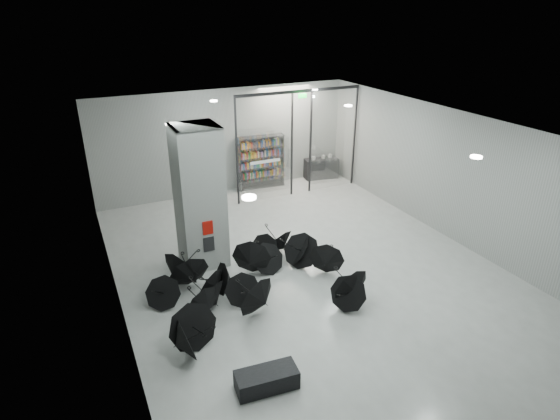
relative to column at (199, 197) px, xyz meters
name	(u,v)px	position (x,y,z in m)	size (l,w,h in m)	color
room	(316,178)	(2.50, -2.00, 0.84)	(14.00, 14.02, 4.01)	gray
column	(199,197)	(0.00, 0.00, 0.00)	(1.20, 1.20, 4.00)	slate
fire_cabinet	(208,228)	(0.00, -0.62, -0.65)	(0.28, 0.04, 0.38)	#A50A07
info_panel	(209,244)	(0.00, -0.62, -1.15)	(0.30, 0.03, 0.42)	black
exit_sign	(302,96)	(4.90, 3.30, 1.82)	(0.30, 0.06, 0.15)	#0CE533
glass_partition	(299,139)	(4.89, 3.50, 0.18)	(5.06, 0.08, 4.00)	silver
bench	(267,379)	(-0.32, -5.19, -1.81)	(1.21, 0.52, 0.39)	black
bookshelf	(261,162)	(3.85, 4.75, -0.94)	(1.92, 0.38, 2.11)	black
shop_counter	(321,168)	(6.58, 4.63, -1.58)	(1.41, 0.57, 0.85)	black
umbrella_cluster	(250,284)	(0.57, -2.13, -1.69)	(5.46, 4.38, 1.31)	black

